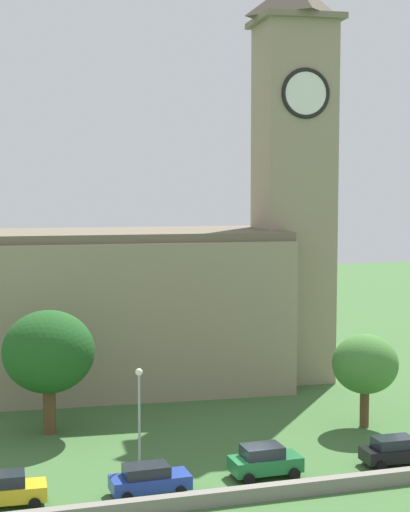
# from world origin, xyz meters

# --- Properties ---
(ground_plane) EXTENTS (200.00, 200.00, 0.00)m
(ground_plane) POSITION_xyz_m (0.00, 15.00, 0.00)
(ground_plane) COLOR #3D6633
(church) EXTENTS (32.88, 14.13, 34.73)m
(church) POSITION_xyz_m (0.72, 24.11, 9.19)
(church) COLOR gray
(church) RESTS_ON ground
(quay_barrier) EXTENTS (50.54, 0.70, 0.80)m
(quay_barrier) POSITION_xyz_m (0.00, -2.86, 0.40)
(quay_barrier) COLOR gray
(quay_barrier) RESTS_ON ground
(car_yellow) EXTENTS (4.32, 2.28, 1.82)m
(car_yellow) POSITION_xyz_m (-13.97, 0.27, 0.92)
(car_yellow) COLOR gold
(car_yellow) RESTS_ON ground
(car_blue) EXTENTS (4.48, 2.20, 1.70)m
(car_blue) POSITION_xyz_m (-6.19, -0.31, 0.86)
(car_blue) COLOR #233D9E
(car_blue) RESTS_ON ground
(car_green) EXTENTS (4.21, 2.34, 1.91)m
(car_green) POSITION_xyz_m (0.98, 0.42, 0.96)
(car_green) COLOR #1E6B38
(car_green) RESTS_ON ground
(car_black) EXTENTS (4.41, 2.12, 1.74)m
(car_black) POSITION_xyz_m (9.49, 0.04, 0.88)
(car_black) COLOR black
(car_black) RESTS_ON ground
(streetlamp_west_mid) EXTENTS (0.44, 0.44, 6.50)m
(streetlamp_west_mid) POSITION_xyz_m (-6.07, 2.69, 4.39)
(streetlamp_west_mid) COLOR #9EA0A5
(streetlamp_west_mid) RESTS_ON ground
(tree_by_tower) EXTENTS (4.68, 4.68, 6.67)m
(tree_by_tower) POSITION_xyz_m (11.40, 7.77, 4.53)
(tree_by_tower) COLOR brown
(tree_by_tower) RESTS_ON ground
(tree_riverside_east) EXTENTS (6.34, 6.34, 8.62)m
(tree_riverside_east) POSITION_xyz_m (-10.22, 12.76, 5.72)
(tree_riverside_east) COLOR brown
(tree_riverside_east) RESTS_ON ground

